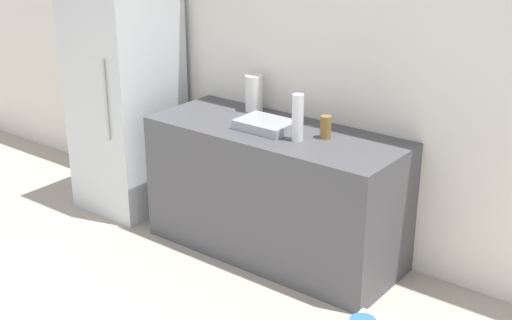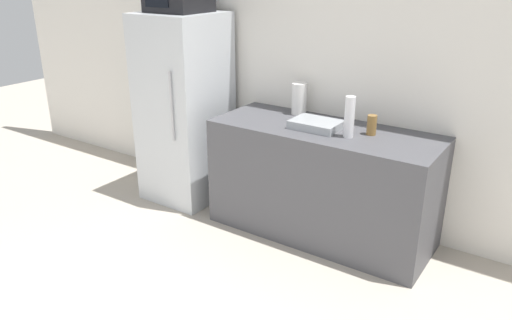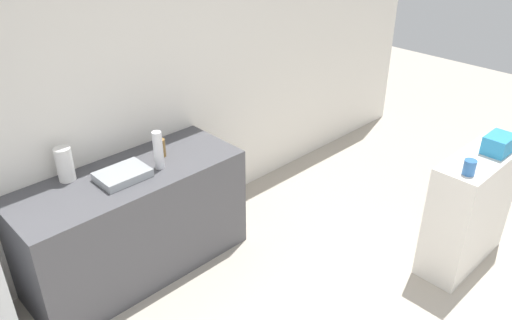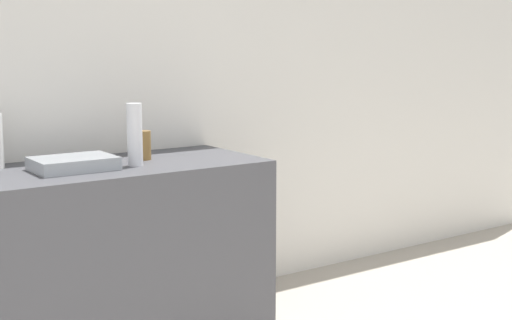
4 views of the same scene
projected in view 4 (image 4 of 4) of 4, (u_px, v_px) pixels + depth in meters
wall_back at (53, 73)px, 3.52m from camera, size 8.00×0.06×2.60m
counter at (86, 260)px, 3.36m from camera, size 1.73×0.67×0.88m
sink_basin at (73, 164)px, 3.22m from camera, size 0.36×0.26×0.06m
bottle_tall at (135, 135)px, 3.32m from camera, size 0.07×0.07×0.29m
bottle_short at (144, 145)px, 3.51m from camera, size 0.07×0.07×0.14m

